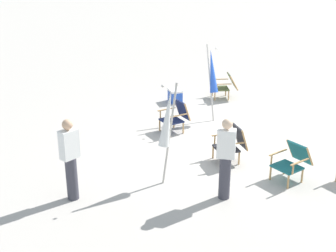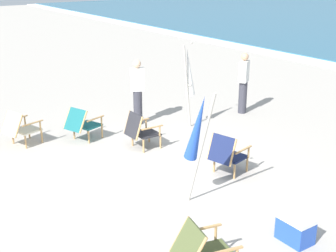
% 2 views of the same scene
% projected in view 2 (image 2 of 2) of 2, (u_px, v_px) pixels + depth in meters
% --- Properties ---
extents(ground_plane, '(80.00, 80.00, 0.00)m').
position_uv_depth(ground_plane, '(149.00, 178.00, 8.81)').
color(ground_plane, '#B2AAA0').
extents(beach_chair_back_right, '(0.77, 0.88, 0.79)m').
position_uv_depth(beach_chair_back_right, '(20.00, 127.00, 10.26)').
color(beach_chair_back_right, beige).
rests_on(beach_chair_back_right, ground).
extents(beach_chair_front_right, '(0.79, 0.91, 0.78)m').
position_uv_depth(beach_chair_front_right, '(82.00, 123.00, 10.55)').
color(beach_chair_front_right, '#196066').
rests_on(beach_chair_front_right, ground).
extents(beach_chair_front_left, '(0.72, 0.79, 0.82)m').
position_uv_depth(beach_chair_front_left, '(227.00, 153.00, 8.83)').
color(beach_chair_front_left, '#19234C').
rests_on(beach_chair_front_left, ground).
extents(beach_chair_mid_center, '(0.72, 0.86, 0.78)m').
position_uv_depth(beach_chair_mid_center, '(202.00, 250.00, 5.87)').
color(beach_chair_mid_center, '#515B33').
rests_on(beach_chair_mid_center, ground).
extents(beach_chair_far_center, '(0.60, 0.67, 0.82)m').
position_uv_depth(beach_chair_far_center, '(140.00, 130.00, 10.08)').
color(beach_chair_far_center, '#28282D').
rests_on(beach_chair_far_center, ground).
extents(umbrella_furled_blue, '(0.68, 0.25, 2.05)m').
position_uv_depth(umbrella_furled_blue, '(197.00, 129.00, 7.40)').
color(umbrella_furled_blue, '#B7B2A8').
rests_on(umbrella_furled_blue, ground).
extents(umbrella_furled_white, '(0.36, 0.48, 2.10)m').
position_uv_depth(umbrella_furled_white, '(189.00, 73.00, 11.07)').
color(umbrella_furled_white, '#B7B2A8').
rests_on(umbrella_furled_white, ground).
extents(person_near_chairs, '(0.35, 0.39, 1.63)m').
position_uv_depth(person_near_chairs, '(243.00, 83.00, 12.40)').
color(person_near_chairs, '#383842').
rests_on(person_near_chairs, ground).
extents(person_by_waterline, '(0.33, 0.39, 1.63)m').
position_uv_depth(person_by_waterline, '(138.00, 91.00, 11.53)').
color(person_by_waterline, '#383842').
rests_on(person_by_waterline, ground).
extents(cooler_box, '(0.49, 0.35, 0.40)m').
position_uv_depth(cooler_box, '(295.00, 229.00, 6.75)').
color(cooler_box, blue).
rests_on(cooler_box, ground).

